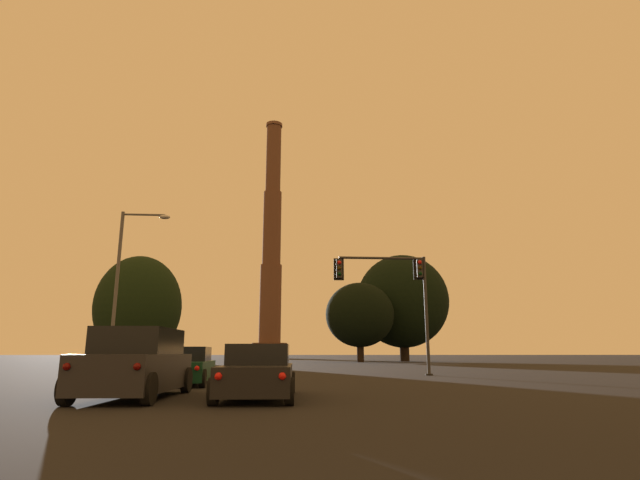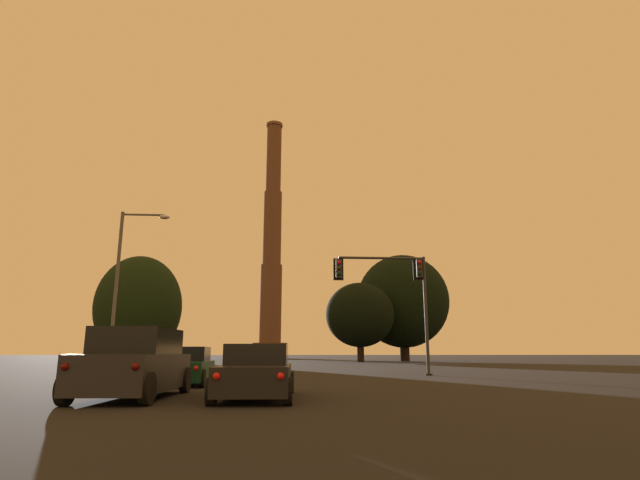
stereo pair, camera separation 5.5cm
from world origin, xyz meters
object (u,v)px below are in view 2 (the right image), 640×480
sedan_left_lane_front (185,367)px  sedan_center_lane_second (257,373)px  suv_left_lane_second (136,364)px  street_lamp (124,274)px  traffic_light_overhead_right (395,284)px  smokestack (272,261)px

sedan_left_lane_front → sedan_center_lane_second: 6.91m
suv_left_lane_second → street_lamp: size_ratio=0.52×
sedan_left_lane_front → traffic_light_overhead_right: traffic_light_overhead_right is taller
suv_left_lane_second → street_lamp: bearing=111.4°
street_lamp → sedan_center_lane_second: bearing=-60.6°
traffic_light_overhead_right → smokestack: size_ratio=0.12×
street_lamp → smokestack: 83.34m
suv_left_lane_second → traffic_light_overhead_right: traffic_light_overhead_right is taller
suv_left_lane_second → sedan_center_lane_second: size_ratio=1.05×
sedan_left_lane_front → suv_left_lane_second: (-0.19, -5.98, 0.23)m
street_lamp → smokestack: size_ratio=0.17×
smokestack → sedan_left_lane_front: bearing=-90.3°
suv_left_lane_second → street_lamp: (-5.42, 15.27, 4.80)m
traffic_light_overhead_right → smokestack: smokestack is taller
traffic_light_overhead_right → street_lamp: (-15.59, 2.13, 0.72)m
sedan_center_lane_second → street_lamp: (-8.72, 15.47, 5.03)m
sedan_center_lane_second → traffic_light_overhead_right: traffic_light_overhead_right is taller
sedan_left_lane_front → suv_left_lane_second: bearing=-94.1°
traffic_light_overhead_right → sedan_center_lane_second: bearing=-117.2°
suv_left_lane_second → sedan_left_lane_front: bearing=90.1°
sedan_left_lane_front → smokestack: (0.44, 90.89, 20.83)m
sedan_left_lane_front → sedan_center_lane_second: bearing=-65.5°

